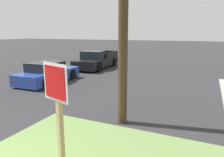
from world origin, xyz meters
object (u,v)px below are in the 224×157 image
at_px(manhole_cover, 63,141).
at_px(parked_sedan_blue, 48,74).
at_px(pickup_truck_black, 97,61).
at_px(stop_sign, 60,130).

relative_size(manhole_cover, parked_sedan_blue, 0.17).
bearing_deg(pickup_truck_black, parked_sedan_blue, -91.58).
height_order(manhole_cover, pickup_truck_black, pickup_truck_black).
distance_m(stop_sign, parked_sedan_blue, 9.27).
height_order(manhole_cover, parked_sedan_blue, parked_sedan_blue).
xyz_separation_m(parked_sedan_blue, pickup_truck_black, (0.16, 5.80, 0.07)).
relative_size(parked_sedan_blue, pickup_truck_black, 0.80).
bearing_deg(manhole_cover, parked_sedan_blue, 134.02).
bearing_deg(stop_sign, pickup_truck_black, 115.92).
bearing_deg(pickup_truck_black, stop_sign, -64.08).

